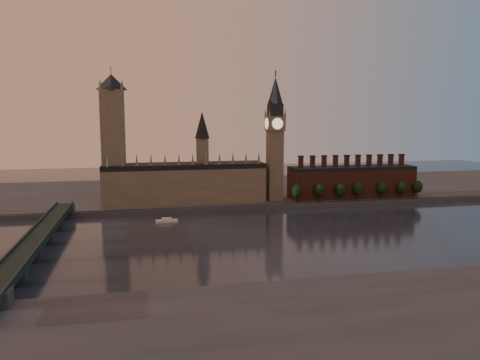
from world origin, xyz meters
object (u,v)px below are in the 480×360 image
at_px(westminster_bridge, 38,240).
at_px(river_boat, 167,221).
at_px(victoria_tower, 113,135).
at_px(big_ben, 275,137).

bearing_deg(westminster_bridge, river_boat, 41.32).
xyz_separation_m(victoria_tower, westminster_bridge, (-35.00, -117.70, -51.65)).
xyz_separation_m(westminster_bridge, river_boat, (72.09, 63.37, -6.26)).
xyz_separation_m(big_ben, river_boat, (-92.91, -49.33, -55.65)).
height_order(victoria_tower, westminster_bridge, victoria_tower).
relative_size(big_ben, river_boat, 6.93).
relative_size(big_ben, westminster_bridge, 0.54).
xyz_separation_m(victoria_tower, river_boat, (37.09, -54.33, -57.91)).
height_order(victoria_tower, river_boat, victoria_tower).
relative_size(westminster_bridge, river_boat, 12.96).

